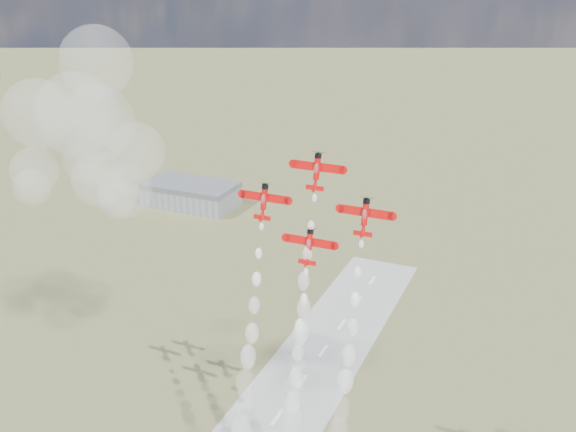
% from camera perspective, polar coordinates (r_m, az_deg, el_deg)
% --- Properties ---
extents(hangar, '(50.00, 28.00, 13.00)m').
position_cam_1_polar(hangar, '(378.77, -8.19, 1.86)').
color(hangar, gray).
rests_on(hangar, ground).
extents(plane_lead, '(11.78, 4.42, 8.28)m').
position_cam_1_polar(plane_lead, '(147.76, 2.45, 3.86)').
color(plane_lead, red).
rests_on(plane_lead, ground).
extents(plane_left, '(11.78, 4.42, 8.28)m').
position_cam_1_polar(plane_left, '(153.07, -2.06, 1.29)').
color(plane_left, red).
rests_on(plane_left, ground).
extents(plane_right, '(11.78, 4.42, 8.28)m').
position_cam_1_polar(plane_right, '(145.03, 6.52, -0.01)').
color(plane_right, red).
rests_on(plane_right, ground).
extents(plane_slot, '(11.78, 4.42, 8.28)m').
position_cam_1_polar(plane_slot, '(149.95, 1.79, -2.50)').
color(plane_slot, red).
rests_on(plane_slot, ground).
extents(smoke_trail_lead, '(5.14, 15.74, 51.56)m').
position_cam_1_polar(smoke_trail_lead, '(157.79, 0.73, -12.90)').
color(smoke_trail_lead, white).
rests_on(smoke_trail_lead, plane_lead).
extents(smoke_trail_left, '(5.28, 14.87, 52.28)m').
position_cam_1_polar(smoke_trail_left, '(165.63, -3.63, -14.60)').
color(smoke_trail_left, white).
rests_on(smoke_trail_left, plane_left).
extents(smoke_trail_right, '(5.16, 14.66, 50.99)m').
position_cam_1_polar(smoke_trail_right, '(157.97, 4.45, -16.51)').
color(smoke_trail_right, white).
rests_on(smoke_trail_right, plane_right).
extents(drifted_smoke_cloud, '(64.33, 39.92, 56.92)m').
position_cam_1_polar(drifted_smoke_cloud, '(196.85, -16.92, 6.99)').
color(drifted_smoke_cloud, white).
rests_on(drifted_smoke_cloud, ground).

